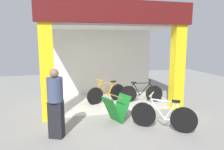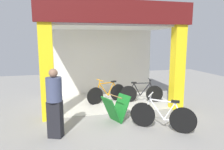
# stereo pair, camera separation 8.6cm
# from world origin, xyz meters

# --- Properties ---
(ground_plane) EXTENTS (17.24, 17.24, 0.00)m
(ground_plane) POSITION_xyz_m (0.00, 0.00, 0.00)
(ground_plane) COLOR gray
(ground_plane) RESTS_ON ground
(shop_facade) EXTENTS (4.82, 3.04, 3.52)m
(shop_facade) POSITION_xyz_m (0.00, 1.39, 1.88)
(shop_facade) COLOR beige
(shop_facade) RESTS_ON ground
(bicycle_inside_0) EXTENTS (1.60, 0.49, 0.90)m
(bicycle_inside_0) POSITION_xyz_m (1.22, 0.95, 0.36)
(bicycle_inside_0) COLOR black
(bicycle_inside_0) RESTS_ON ground
(bicycle_inside_1) EXTENTS (1.58, 0.62, 0.91)m
(bicycle_inside_1) POSITION_xyz_m (-0.05, 1.24, 0.37)
(bicycle_inside_1) COLOR black
(bicycle_inside_1) RESTS_ON ground
(bicycle_parked_0) EXTENTS (1.40, 1.09, 0.95)m
(bicycle_parked_0) POSITION_xyz_m (0.81, -1.52, 0.38)
(bicycle_parked_0) COLOR black
(bicycle_parked_0) RESTS_ON ground
(sandwich_board_sign) EXTENTS (0.86, 0.76, 0.77)m
(sandwich_board_sign) POSITION_xyz_m (-0.22, -0.64, 0.38)
(sandwich_board_sign) COLOR #197226
(sandwich_board_sign) RESTS_ON ground
(pedestrian_0) EXTENTS (0.49, 0.49, 1.69)m
(pedestrian_0) POSITION_xyz_m (-1.91, -1.25, 0.88)
(pedestrian_0) COLOR black
(pedestrian_0) RESTS_ON ground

